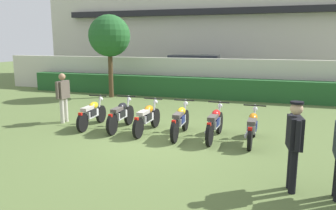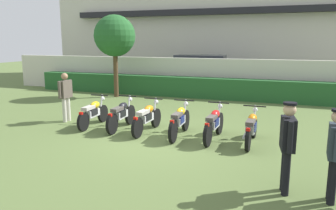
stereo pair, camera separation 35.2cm
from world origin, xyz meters
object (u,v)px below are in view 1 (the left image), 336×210
at_px(motorcycle_in_row_4, 215,123).
at_px(officer_0, 294,139).
at_px(motorcycle_in_row_0, 92,113).
at_px(motorcycle_in_row_2, 147,118).
at_px(motorcycle_in_row_3, 180,120).
at_px(motorcycle_in_row_1, 121,115).
at_px(parked_car, 197,72).
at_px(motorcycle_in_row_5, 252,127).
at_px(tree_near_inspector, 109,36).
at_px(inspector_person, 63,94).

xyz_separation_m(motorcycle_in_row_4, officer_0, (1.88, -2.72, 0.51)).
bearing_deg(motorcycle_in_row_4, motorcycle_in_row_0, 90.08).
relative_size(motorcycle_in_row_2, motorcycle_in_row_3, 0.98).
xyz_separation_m(motorcycle_in_row_0, motorcycle_in_row_4, (3.89, -0.12, 0.02)).
distance_m(motorcycle_in_row_1, officer_0, 5.59).
relative_size(motorcycle_in_row_0, officer_0, 1.09).
relative_size(parked_car, motorcycle_in_row_0, 2.59).
bearing_deg(motorcycle_in_row_3, motorcycle_in_row_0, 85.44).
relative_size(parked_car, motorcycle_in_row_5, 2.51).
distance_m(tree_near_inspector, motorcycle_in_row_4, 8.38).
distance_m(inspector_person, officer_0, 7.62).
distance_m(motorcycle_in_row_4, inspector_person, 5.12).
bearing_deg(motorcycle_in_row_1, tree_near_inspector, 28.17).
xyz_separation_m(motorcycle_in_row_1, motorcycle_in_row_2, (0.88, -0.06, -0.01)).
height_order(tree_near_inspector, motorcycle_in_row_5, tree_near_inspector).
bearing_deg(parked_car, motorcycle_in_row_4, -78.16).
bearing_deg(motorcycle_in_row_3, motorcycle_in_row_5, -93.04).
distance_m(parked_car, motorcycle_in_row_2, 9.40).
relative_size(motorcycle_in_row_4, officer_0, 1.16).
height_order(tree_near_inspector, motorcycle_in_row_1, tree_near_inspector).
xyz_separation_m(motorcycle_in_row_5, inspector_person, (-6.08, 0.39, 0.52)).
relative_size(parked_car, motorcycle_in_row_4, 2.43).
height_order(parked_car, motorcycle_in_row_4, parked_car).
height_order(motorcycle_in_row_1, officer_0, officer_0).
bearing_deg(motorcycle_in_row_0, tree_near_inspector, 18.81).
height_order(tree_near_inspector, motorcycle_in_row_3, tree_near_inspector).
distance_m(motorcycle_in_row_3, officer_0, 3.99).
height_order(motorcycle_in_row_3, motorcycle_in_row_5, motorcycle_in_row_3).
relative_size(parked_car, inspector_person, 2.84).
distance_m(tree_near_inspector, motorcycle_in_row_5, 9.13).
xyz_separation_m(tree_near_inspector, motorcycle_in_row_5, (6.96, -5.38, -2.43)).
bearing_deg(motorcycle_in_row_2, parked_car, 5.89).
distance_m(motorcycle_in_row_1, motorcycle_in_row_2, 0.88).
distance_m(motorcycle_in_row_5, inspector_person, 6.12).
distance_m(parked_car, motorcycle_in_row_4, 9.84).
height_order(motorcycle_in_row_3, motorcycle_in_row_4, motorcycle_in_row_4).
bearing_deg(inspector_person, motorcycle_in_row_0, -11.76).
relative_size(motorcycle_in_row_0, inspector_person, 1.10).
xyz_separation_m(parked_car, motorcycle_in_row_5, (3.72, -9.46, -0.50)).
distance_m(motorcycle_in_row_0, motorcycle_in_row_1, 0.99).
bearing_deg(motorcycle_in_row_3, motorcycle_in_row_2, 83.84).
distance_m(motorcycle_in_row_2, motorcycle_in_row_4, 2.02).
bearing_deg(inspector_person, motorcycle_in_row_2, -5.46).
bearing_deg(motorcycle_in_row_0, motorcycle_in_row_5, -94.40).
bearing_deg(motorcycle_in_row_1, motorcycle_in_row_5, -94.42).
bearing_deg(motorcycle_in_row_5, motorcycle_in_row_3, 90.02).
distance_m(parked_car, motorcycle_in_row_1, 9.32).
height_order(motorcycle_in_row_0, inspector_person, inspector_person).
xyz_separation_m(motorcycle_in_row_0, motorcycle_in_row_2, (1.87, -0.04, 0.01)).
xyz_separation_m(motorcycle_in_row_0, motorcycle_in_row_3, (2.90, -0.11, 0.02)).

